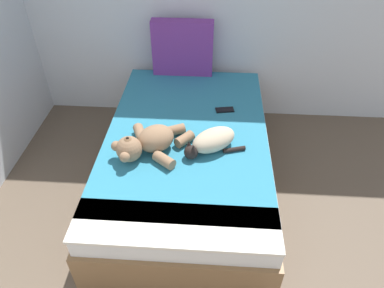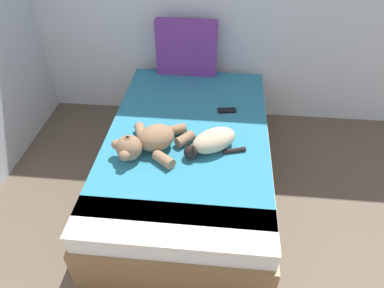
{
  "view_description": "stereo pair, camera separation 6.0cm",
  "coord_description": "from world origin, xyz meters",
  "px_view_note": "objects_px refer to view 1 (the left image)",
  "views": [
    {
      "loc": [
        1.73,
        1.26,
        2.18
      ],
      "look_at": [
        1.61,
        3.14,
        0.61
      ],
      "focal_mm": 33.36,
      "sensor_mm": 36.0,
      "label": 1
    },
    {
      "loc": [
        1.79,
        1.26,
        2.18
      ],
      "look_at": [
        1.61,
        3.14,
        0.61
      ],
      "focal_mm": 33.36,
      "sensor_mm": 36.0,
      "label": 2
    }
  ],
  "objects_px": {
    "cell_phone": "(225,110)",
    "cat": "(211,141)",
    "teddy_bear": "(149,142)",
    "bed": "(187,159)",
    "patterned_cushion": "(183,48)"
  },
  "relations": [
    {
      "from": "cell_phone",
      "to": "cat",
      "type": "bearing_deg",
      "value": -101.34
    },
    {
      "from": "cat",
      "to": "teddy_bear",
      "type": "distance_m",
      "value": 0.44
    },
    {
      "from": "cat",
      "to": "bed",
      "type": "bearing_deg",
      "value": 138.38
    },
    {
      "from": "bed",
      "to": "patterned_cushion",
      "type": "relative_size",
      "value": 3.65
    },
    {
      "from": "patterned_cushion",
      "to": "teddy_bear",
      "type": "distance_m",
      "value": 1.17
    },
    {
      "from": "patterned_cushion",
      "to": "cell_phone",
      "type": "bearing_deg",
      "value": -56.79
    },
    {
      "from": "bed",
      "to": "cat",
      "type": "xyz_separation_m",
      "value": [
        0.19,
        -0.17,
        0.34
      ]
    },
    {
      "from": "teddy_bear",
      "to": "cell_phone",
      "type": "xyz_separation_m",
      "value": [
        0.54,
        0.55,
        -0.08
      ]
    },
    {
      "from": "bed",
      "to": "patterned_cushion",
      "type": "bearing_deg",
      "value": 96.63
    },
    {
      "from": "cat",
      "to": "teddy_bear",
      "type": "bearing_deg",
      "value": -173.0
    },
    {
      "from": "teddy_bear",
      "to": "cell_phone",
      "type": "bearing_deg",
      "value": 45.61
    },
    {
      "from": "patterned_cushion",
      "to": "cat",
      "type": "relative_size",
      "value": 1.28
    },
    {
      "from": "cat",
      "to": "teddy_bear",
      "type": "height_order",
      "value": "teddy_bear"
    },
    {
      "from": "bed",
      "to": "patterned_cushion",
      "type": "height_order",
      "value": "patterned_cushion"
    },
    {
      "from": "teddy_bear",
      "to": "bed",
      "type": "bearing_deg",
      "value": 41.42
    }
  ]
}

